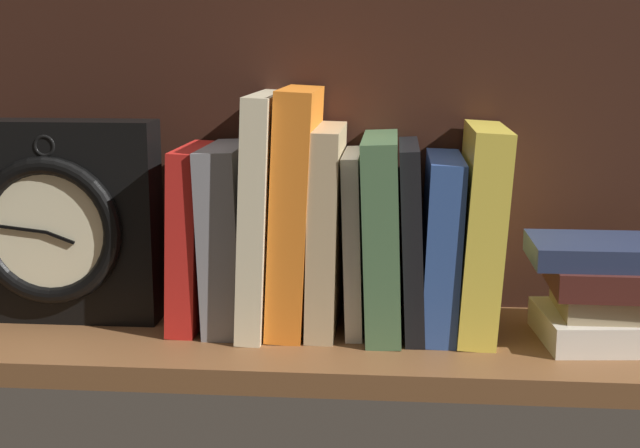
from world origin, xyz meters
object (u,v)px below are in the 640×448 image
object	(u,v)px
book_gray_chess	(229,235)
book_blue_modern	(441,244)
book_yellow_seinlanguage	(479,230)
book_white_catcher	(354,240)
book_tan_shortstories	(330,228)
framed_clock	(57,223)
book_black_skeptic	(412,237)
book_orange_pandolfini	(295,209)
book_stack_side	(622,292)
book_red_requiem	(194,236)
book_cream_twain	(263,211)
book_green_romantic	(382,233)

from	to	relation	value
book_gray_chess	book_blue_modern	world-z (taller)	book_gray_chess
book_yellow_seinlanguage	book_white_catcher	bearing A→B (deg)	180.00
book_tan_shortstories	book_blue_modern	size ratio (longest dim) A/B	1.16
framed_clock	book_black_skeptic	bearing A→B (deg)	0.97
book_orange_pandolfini	book_blue_modern	distance (cm)	15.95
book_tan_shortstories	book_blue_modern	world-z (taller)	book_tan_shortstories
book_gray_chess	framed_clock	world-z (taller)	framed_clock
book_orange_pandolfini	book_stack_side	xyz separation A→B (cm)	(34.01, -2.77, -7.62)
book_tan_shortstories	book_blue_modern	bearing A→B (deg)	0.00
book_gray_chess	book_white_catcher	distance (cm)	13.63
framed_clock	book_orange_pandolfini	bearing A→B (deg)	1.43
book_red_requiem	book_tan_shortstories	distance (cm)	14.89
book_orange_pandolfini	book_cream_twain	bearing A→B (deg)	180.00
book_cream_twain	book_orange_pandolfini	xyz separation A→B (cm)	(3.53, 0.00, 0.27)
framed_clock	book_red_requiem	bearing A→B (deg)	2.48
book_gray_chess	book_yellow_seinlanguage	distance (cm)	26.89
book_white_catcher	book_stack_side	distance (cm)	28.11
book_gray_chess	book_green_romantic	bearing A→B (deg)	0.00
book_orange_pandolfini	book_green_romantic	distance (cm)	9.67
book_green_romantic	book_black_skeptic	size ratio (longest dim) A/B	1.04
book_blue_modern	book_stack_side	size ratio (longest dim) A/B	0.98
book_red_requiem	book_blue_modern	bearing A→B (deg)	0.00
book_red_requiem	book_green_romantic	bearing A→B (deg)	0.00
book_cream_twain	book_tan_shortstories	size ratio (longest dim) A/B	1.16
book_red_requiem	book_tan_shortstories	size ratio (longest dim) A/B	0.90
book_red_requiem	book_tan_shortstories	world-z (taller)	book_tan_shortstories
book_cream_twain	book_stack_side	xyz separation A→B (cm)	(37.54, -2.77, -7.35)
book_red_requiem	book_gray_chess	size ratio (longest dim) A/B	0.99
book_cream_twain	book_tan_shortstories	distance (cm)	7.42
book_white_catcher	book_yellow_seinlanguage	xyz separation A→B (cm)	(13.23, 0.00, 1.42)
book_gray_chess	book_white_catcher	world-z (taller)	book_gray_chess
book_tan_shortstories	book_orange_pandolfini	bearing A→B (deg)	180.00
book_tan_shortstories	book_stack_side	distance (cm)	30.96
book_orange_pandolfini	book_stack_side	bearing A→B (deg)	-4.65
book_tan_shortstories	book_blue_modern	xyz separation A→B (cm)	(11.88, 0.00, -1.50)
book_blue_modern	framed_clock	size ratio (longest dim) A/B	0.84
book_yellow_seinlanguage	book_black_skeptic	bearing A→B (deg)	180.00
framed_clock	book_green_romantic	bearing A→B (deg)	1.05
framed_clock	book_blue_modern	bearing A→B (deg)	0.90
book_red_requiem	book_blue_modern	world-z (taller)	book_red_requiem
book_tan_shortstories	book_white_catcher	xyz separation A→B (cm)	(2.68, 0.00, -1.32)
book_green_romantic	book_blue_modern	xyz separation A→B (cm)	(6.21, 0.00, -1.01)
book_orange_pandolfini	book_yellow_seinlanguage	size ratio (longest dim) A/B	1.17
book_yellow_seinlanguage	book_cream_twain	bearing A→B (deg)	180.00
book_cream_twain	book_yellow_seinlanguage	world-z (taller)	book_cream_twain
book_tan_shortstories	book_yellow_seinlanguage	size ratio (longest dim) A/B	0.99
book_gray_chess	book_black_skeptic	bearing A→B (deg)	0.00
book_white_catcher	book_orange_pandolfini	bearing A→B (deg)	180.00
book_blue_modern	framed_clock	world-z (taller)	framed_clock
book_blue_modern	book_tan_shortstories	bearing A→B (deg)	180.00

